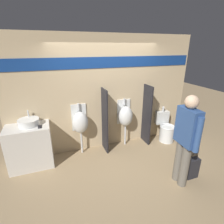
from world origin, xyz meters
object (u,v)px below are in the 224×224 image
at_px(toilet, 166,129).
at_px(urinal_near_counter, 80,122).
at_px(sink_basin, 29,122).
at_px(cell_phone, 40,127).
at_px(urinal_far, 126,116).
at_px(person_in_vest, 186,138).
at_px(shopping_bag, 192,168).

bearing_deg(toilet, urinal_near_counter, 175.75).
bearing_deg(toilet, sink_basin, 178.39).
xyz_separation_m(cell_phone, urinal_far, (1.97, 0.24, -0.13)).
xyz_separation_m(toilet, person_in_vest, (-0.72, -1.45, 0.63)).
height_order(person_in_vest, shopping_bag, person_in_vest).
distance_m(person_in_vest, shopping_bag, 0.79).
relative_size(sink_basin, person_in_vest, 0.24).
relative_size(toilet, person_in_vest, 0.53).
height_order(sink_basin, shopping_bag, sink_basin).
bearing_deg(urinal_far, shopping_bag, -65.84).
distance_m(urinal_near_counter, person_in_vest, 2.24).
bearing_deg(urinal_far, person_in_vest, -75.70).
bearing_deg(urinal_near_counter, shopping_bag, -40.77).
bearing_deg(cell_phone, shopping_bag, -26.76).
height_order(cell_phone, urinal_near_counter, urinal_near_counter).
bearing_deg(person_in_vest, sink_basin, 61.81).
bearing_deg(shopping_bag, sink_basin, 152.31).
bearing_deg(sink_basin, urinal_far, 1.98).
bearing_deg(toilet, person_in_vest, -116.51).
distance_m(urinal_far, person_in_vest, 1.67).
bearing_deg(shopping_bag, urinal_near_counter, 139.23).
distance_m(sink_basin, person_in_vest, 3.01).
distance_m(cell_phone, person_in_vest, 2.75).
bearing_deg(person_in_vest, shopping_bag, -83.45).
height_order(urinal_near_counter, toilet, urinal_near_counter).
distance_m(urinal_far, toilet, 1.24).
height_order(urinal_far, person_in_vest, person_in_vest).
bearing_deg(urinal_far, sink_basin, -178.02).
distance_m(cell_phone, urinal_near_counter, 0.88).
relative_size(cell_phone, urinal_far, 0.11).
relative_size(sink_basin, urinal_near_counter, 0.34).
xyz_separation_m(urinal_far, shopping_bag, (0.71, -1.59, -0.58)).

